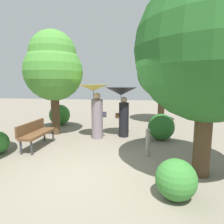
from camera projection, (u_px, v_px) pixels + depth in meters
name	position (u px, v px, depth m)	size (l,w,h in m)	color
ground_plane	(88.00, 175.00, 4.36)	(40.00, 40.00, 0.00)	gray
person_left	(95.00, 103.00, 7.10)	(1.11, 1.11, 2.02)	gray
person_right	(122.00, 100.00, 7.33)	(1.19, 1.19, 1.91)	black
park_bench	(36.00, 132.00, 6.18)	(0.50, 1.50, 0.83)	#38383D
tree_near_right	(210.00, 36.00, 3.91)	(3.09, 3.09, 4.76)	#4C3823
tree_mid_left	(53.00, 66.00, 7.53)	(2.29, 2.29, 4.10)	#4C3823
tree_mid_right	(163.00, 68.00, 9.99)	(2.65, 2.65, 4.42)	#4C3823
bush_path_left	(161.00, 127.00, 7.03)	(0.96, 0.96, 0.96)	#235B23
bush_path_right	(176.00, 179.00, 3.41)	(0.74, 0.74, 0.74)	#387F33
bush_behind_bench	(60.00, 115.00, 9.54)	(1.02, 1.02, 1.02)	#2D6B28
path_marker_post	(148.00, 143.00, 5.42)	(0.12, 0.12, 0.80)	gray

